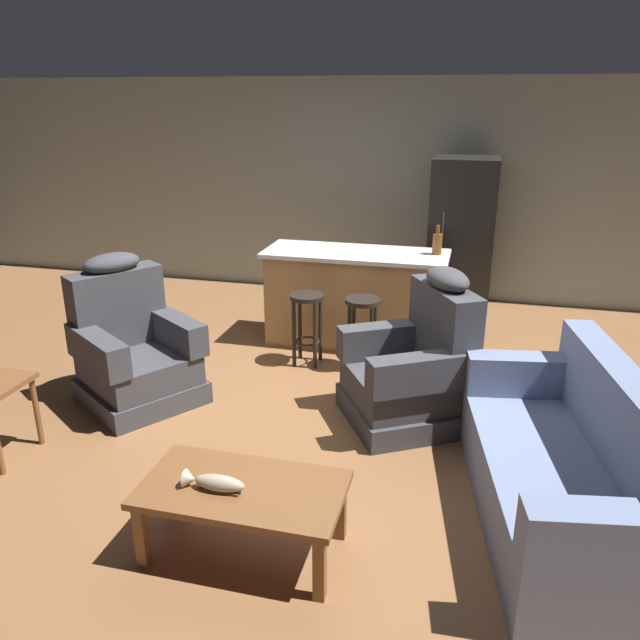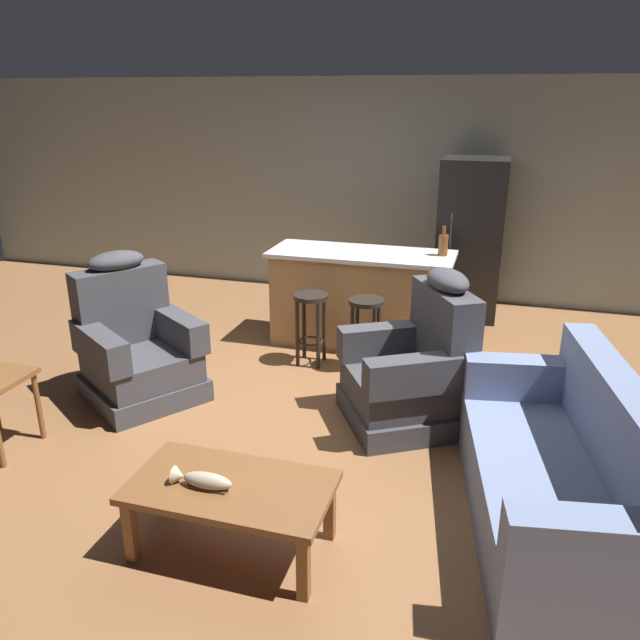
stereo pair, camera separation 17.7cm
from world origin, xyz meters
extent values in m
plane|color=brown|center=(0.00, 0.00, 0.00)|extent=(12.00, 12.00, 0.00)
cube|color=#939E93|center=(0.00, 3.12, 1.30)|extent=(12.00, 0.05, 2.60)
cube|color=brown|center=(0.02, -1.85, 0.40)|extent=(1.10, 0.60, 0.04)
cube|color=brown|center=(-0.47, -2.09, 0.19)|extent=(0.06, 0.06, 0.38)
cube|color=brown|center=(0.51, -2.09, 0.19)|extent=(0.06, 0.06, 0.38)
cube|color=brown|center=(-0.47, -1.61, 0.19)|extent=(0.06, 0.06, 0.38)
cube|color=brown|center=(0.51, -1.61, 0.19)|extent=(0.06, 0.06, 0.38)
cube|color=#4C3823|center=(-0.08, -1.92, 0.43)|extent=(0.22, 0.07, 0.01)
ellipsoid|color=tan|center=(-0.08, -1.92, 0.46)|extent=(0.28, 0.09, 0.09)
cone|color=tan|center=(-0.25, -1.92, 0.46)|extent=(0.06, 0.10, 0.10)
cube|color=#707FA3|center=(1.70, -1.15, 0.10)|extent=(1.15, 2.01, 0.20)
cube|color=#707FA3|center=(1.70, -1.15, 0.31)|extent=(1.15, 2.01, 0.22)
cube|color=#707FA3|center=(2.01, -1.10, 0.68)|extent=(0.52, 1.91, 0.52)
cube|color=#707FA3|center=(1.84, -1.99, 0.56)|extent=(0.86, 0.34, 0.28)
cube|color=#707FA3|center=(1.56, -0.31, 0.56)|extent=(0.86, 0.34, 0.28)
cube|color=#3D3D42|center=(-1.45, -0.36, 0.09)|extent=(1.17, 1.17, 0.18)
cube|color=#3D3D42|center=(-1.45, -0.36, 0.30)|extent=(1.08, 1.07, 0.24)
cube|color=#3D3D42|center=(-1.70, -0.19, 0.74)|extent=(0.62, 0.76, 0.64)
ellipsoid|color=#3D3D42|center=(-1.70, -0.19, 1.12)|extent=(0.48, 0.53, 0.16)
cube|color=#3D3D42|center=(-1.25, -0.10, 0.55)|extent=(0.76, 0.60, 0.26)
cube|color=#3D3D42|center=(-1.62, -0.65, 0.55)|extent=(0.76, 0.60, 0.26)
cube|color=#3D3D42|center=(0.69, -0.15, 0.09)|extent=(1.15, 1.15, 0.18)
cube|color=#3D3D42|center=(0.69, -0.15, 0.30)|extent=(1.07, 1.06, 0.24)
cube|color=#3D3D42|center=(0.95, 0.00, 0.74)|extent=(0.59, 0.77, 0.64)
ellipsoid|color=#3D3D42|center=(0.95, 0.00, 1.12)|extent=(0.46, 0.53, 0.16)
cube|color=#3D3D42|center=(0.84, -0.45, 0.55)|extent=(0.78, 0.56, 0.26)
cube|color=#3D3D42|center=(0.50, 0.12, 0.55)|extent=(0.78, 0.56, 0.26)
cylinder|color=brown|center=(-1.82, -1.16, 0.26)|extent=(0.04, 0.04, 0.52)
cube|color=#AD7F4C|center=(0.00, 1.35, 0.45)|extent=(1.71, 0.63, 0.91)
cube|color=silver|center=(0.00, 1.35, 0.93)|extent=(1.80, 0.70, 0.04)
cylinder|color=black|center=(-0.32, 0.72, 0.66)|extent=(0.32, 0.32, 0.04)
torus|color=black|center=(-0.32, 0.72, 0.22)|extent=(0.23, 0.23, 0.02)
cylinder|color=black|center=(-0.42, 0.62, 0.32)|extent=(0.04, 0.04, 0.64)
cylinder|color=black|center=(-0.22, 0.62, 0.32)|extent=(0.04, 0.04, 0.64)
cylinder|color=black|center=(-0.42, 0.82, 0.32)|extent=(0.04, 0.04, 0.64)
cylinder|color=black|center=(-0.22, 0.82, 0.32)|extent=(0.04, 0.04, 0.64)
cylinder|color=black|center=(0.19, 0.72, 0.66)|extent=(0.32, 0.32, 0.04)
torus|color=black|center=(0.19, 0.72, 0.22)|extent=(0.23, 0.23, 0.02)
cylinder|color=black|center=(0.09, 0.62, 0.32)|extent=(0.04, 0.04, 0.64)
cylinder|color=black|center=(0.29, 0.62, 0.32)|extent=(0.04, 0.04, 0.64)
cylinder|color=black|center=(0.09, 0.82, 0.32)|extent=(0.04, 0.04, 0.64)
cylinder|color=black|center=(0.29, 0.82, 0.32)|extent=(0.04, 0.04, 0.64)
cube|color=black|center=(0.96, 2.55, 0.88)|extent=(0.70, 0.66, 1.76)
cylinder|color=#333338|center=(0.77, 2.20, 0.97)|extent=(0.02, 0.02, 0.50)
cylinder|color=brown|center=(0.77, 1.43, 1.05)|extent=(0.09, 0.09, 0.20)
cylinder|color=brown|center=(0.77, 1.43, 1.19)|extent=(0.03, 0.03, 0.08)
camera|label=1|loc=(1.13, -4.50, 2.40)|focal=35.00mm
camera|label=2|loc=(1.30, -4.45, 2.40)|focal=35.00mm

